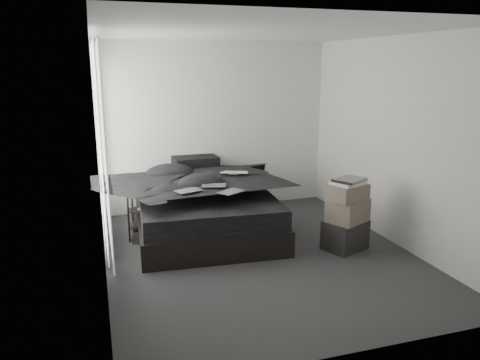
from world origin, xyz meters
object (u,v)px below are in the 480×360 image
object	(u,v)px
bed	(204,220)
box_lower	(345,235)
side_stand	(140,217)
laptop	(234,168)

from	to	relation	value
bed	box_lower	distance (m)	1.92
side_stand	bed	bearing A→B (deg)	2.21
bed	laptop	xyz separation A→B (m)	(0.44, 0.03, 0.70)
laptop	side_stand	distance (m)	1.42
box_lower	bed	bearing A→B (deg)	143.21
laptop	box_lower	xyz separation A→B (m)	(1.10, -1.18, -0.68)
bed	laptop	distance (m)	0.83
side_stand	box_lower	xyz separation A→B (m)	(2.40, -1.12, -0.12)
bed	box_lower	size ratio (longest dim) A/B	4.79
bed	box_lower	bearing A→B (deg)	-33.12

